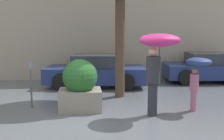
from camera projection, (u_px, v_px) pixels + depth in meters
ground_plane at (91, 123)px, 6.66m from camera, size 40.00×40.00×0.00m
building_facade at (85, 13)px, 12.66m from camera, size 18.00×0.30×6.00m
planter_box at (80, 86)px, 7.70m from camera, size 1.15×0.96×1.42m
person_adult at (158, 52)px, 7.09m from camera, size 1.04×1.04×2.11m
person_child at (197, 70)px, 7.57m from camera, size 0.69×0.69×1.47m
parked_car_near at (95, 71)px, 11.17m from camera, size 4.09×2.40×1.26m
parked_car_far at (206, 68)px, 12.20m from camera, size 3.72×2.29×1.26m
parking_meter at (31, 75)px, 7.91m from camera, size 0.14×0.14×1.32m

